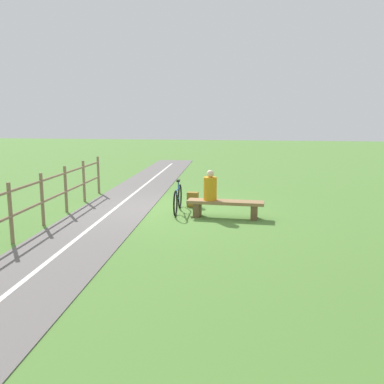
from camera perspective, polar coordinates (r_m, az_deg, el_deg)
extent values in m
plane|color=#548438|center=(11.82, -3.48, -2.35)|extent=(80.00, 80.00, 0.00)
cube|color=#66605E|center=(8.55, -17.19, -7.55)|extent=(5.41, 36.04, 0.02)
cube|color=silver|center=(8.55, -17.19, -7.48)|extent=(3.08, 31.87, 0.00)
cube|color=#937047|center=(10.73, 4.62, -1.40)|extent=(1.98, 0.50, 0.08)
cube|color=brown|center=(10.71, 8.54, -2.72)|extent=(0.17, 0.41, 0.37)
cube|color=brown|center=(10.88, 0.74, -2.41)|extent=(0.17, 0.41, 0.37)
cylinder|color=orange|center=(10.72, 2.51, 0.47)|extent=(0.35, 0.35, 0.60)
sphere|color=beige|center=(10.66, 2.53, 2.52)|extent=(0.19, 0.19, 0.19)
torus|color=black|center=(10.84, -2.29, -1.58)|extent=(0.11, 0.69, 0.69)
torus|color=black|center=(11.85, -1.68, -0.59)|extent=(0.11, 0.69, 0.69)
cylinder|color=#1E51A3|center=(11.29, -1.98, 0.39)|extent=(0.12, 0.88, 0.04)
cylinder|color=#1E51A3|center=(11.17, -2.07, -0.48)|extent=(0.10, 0.64, 0.32)
cylinder|color=#1E51A3|center=(11.43, -1.89, 1.02)|extent=(0.03, 0.03, 0.20)
cube|color=black|center=(11.41, -1.90, 1.56)|extent=(0.10, 0.21, 0.05)
cube|color=olive|center=(12.06, 0.10, -1.04)|extent=(0.32, 0.24, 0.43)
cube|color=#A57A2A|center=(11.94, -0.02, -1.46)|extent=(0.22, 0.04, 0.19)
cylinder|color=#847051|center=(14.56, -12.75, 2.30)|extent=(0.08, 0.08, 1.27)
cylinder|color=#847051|center=(13.18, -14.64, 1.43)|extent=(0.08, 0.08, 1.27)
cylinder|color=#847051|center=(11.81, -16.97, 0.36)|extent=(0.08, 0.08, 1.27)
cylinder|color=#847051|center=(10.47, -19.91, -0.98)|extent=(0.08, 0.08, 1.27)
cylinder|color=#847051|center=(9.18, -23.69, -2.70)|extent=(0.08, 0.08, 1.27)
cylinder|color=#847051|center=(9.10, -23.88, 0.03)|extent=(1.21, 11.75, 0.06)
cylinder|color=#847051|center=(9.19, -23.66, -3.09)|extent=(1.21, 11.75, 0.06)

